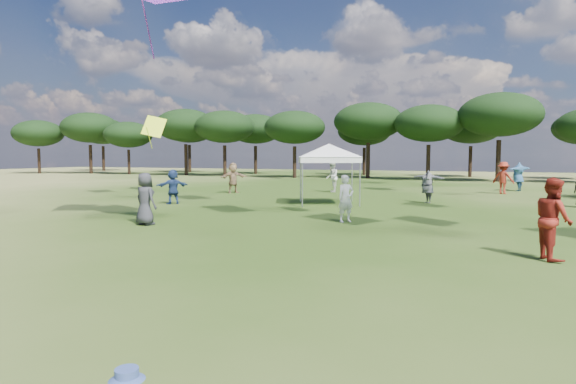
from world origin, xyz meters
name	(u,v)px	position (x,y,z in m)	size (l,w,h in m)	color
tree_line	(488,121)	(2.39, 47.41, 5.42)	(108.78, 17.63, 7.77)	black
tent_left	(329,147)	(-4.57, 20.58, 2.66)	(5.06, 5.06, 3.09)	gray
festival_crowd	(445,185)	(0.41, 23.26, 0.87)	(28.36, 23.46, 1.92)	#313136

